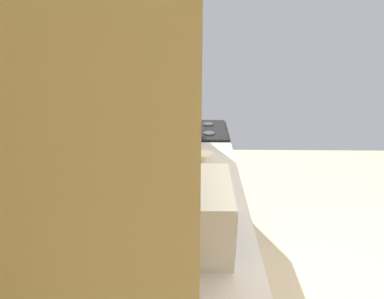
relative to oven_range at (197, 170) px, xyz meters
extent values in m
cube|color=#E4C180|center=(-1.43, 0.37, 0.81)|extent=(4.09, 0.12, 2.58)
cube|color=silver|center=(-1.87, 0.01, 0.44)|extent=(3.09, 0.64, 0.02)
cube|color=#332819|center=(-1.65, -0.30, -0.03)|extent=(0.01, 0.01, 0.83)
cube|color=#332819|center=(-1.21, -0.30, -0.03)|extent=(0.01, 0.01, 0.83)
cube|color=#332819|center=(-0.78, -0.30, -0.03)|extent=(0.01, 0.01, 0.83)
cube|color=beige|center=(-1.87, 0.16, 1.35)|extent=(1.98, 0.31, 0.64)
cube|color=black|center=(0.00, 0.00, -0.02)|extent=(0.66, 0.62, 0.92)
cube|color=black|center=(0.00, -0.32, -0.06)|extent=(0.51, 0.01, 0.51)
cube|color=black|center=(0.00, 0.00, 0.46)|extent=(0.63, 0.59, 0.02)
cube|color=black|center=(0.00, 0.29, 0.54)|extent=(0.63, 0.04, 0.18)
cylinder|color=#38383D|center=(-0.15, -0.11, 0.47)|extent=(0.11, 0.11, 0.01)
cylinder|color=#38383D|center=(0.15, -0.11, 0.47)|extent=(0.11, 0.11, 0.01)
cylinder|color=#38383D|center=(-0.15, 0.11, 0.47)|extent=(0.11, 0.11, 0.01)
cylinder|color=#38383D|center=(0.15, 0.11, 0.47)|extent=(0.11, 0.11, 0.01)
cube|color=white|center=(-1.76, 0.03, 0.61)|extent=(0.48, 0.39, 0.33)
cube|color=black|center=(-1.80, -0.17, 0.61)|extent=(0.30, 0.01, 0.23)
cube|color=#2D2D33|center=(-1.57, -0.17, 0.61)|extent=(0.09, 0.01, 0.23)
cylinder|color=silver|center=(-0.74, -0.05, 0.48)|extent=(0.15, 0.15, 0.07)
cylinder|color=white|center=(-0.74, -0.05, 0.50)|extent=(0.12, 0.12, 0.03)
cylinder|color=red|center=(-1.29, -0.05, 0.53)|extent=(0.14, 0.14, 0.16)
cylinder|color=black|center=(-1.29, -0.05, 0.62)|extent=(0.04, 0.04, 0.02)
cylinder|color=red|center=(-1.22, -0.05, 0.56)|extent=(0.09, 0.02, 0.05)
camera|label=1|loc=(-3.17, 0.01, 1.54)|focal=30.61mm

